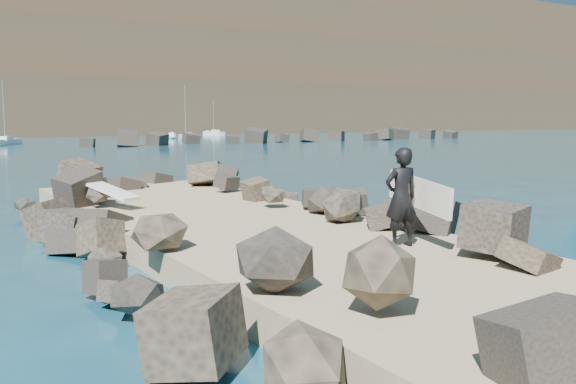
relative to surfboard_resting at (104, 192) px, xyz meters
name	(u,v)px	position (x,y,z in m)	size (l,w,h in m)	color
ground	(266,252)	(2.32, -5.03, -1.04)	(800.00, 800.00, 0.00)	#0F384C
jetty	(313,256)	(2.32, -7.03, -0.74)	(6.00, 26.00, 0.60)	#8C7759
riprap_left	(168,258)	(-0.58, -6.53, -0.54)	(2.60, 22.00, 1.00)	black
riprap_right	(406,229)	(5.22, -6.53, -0.54)	(2.60, 22.00, 1.00)	black
breakwater_secondary	(298,137)	(37.32, 49.97, -0.44)	(52.00, 4.00, 1.20)	black
surfboard_resting	(104,192)	(0.00, 0.00, 0.00)	(0.58, 2.32, 0.08)	white
surfer_with_board	(404,197)	(3.54, -8.32, 0.53)	(1.13, 2.33, 1.92)	black
sailboat_f	(214,133)	(39.78, 80.50, -0.69)	(1.92, 5.02, 6.15)	silver
sailboat_d	(186,137)	(28.84, 65.65, -0.69)	(2.87, 6.30, 7.52)	silver
sailboat_b	(5,142)	(5.03, 59.43, -0.69)	(4.17, 5.68, 7.21)	silver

